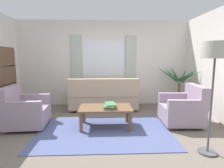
{
  "coord_description": "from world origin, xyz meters",
  "views": [
    {
      "loc": [
        0.01,
        -3.45,
        1.47
      ],
      "look_at": [
        0.19,
        0.7,
        0.87
      ],
      "focal_mm": 28.91,
      "sensor_mm": 36.0,
      "label": 1
    }
  ],
  "objects_px": {
    "couch": "(104,97)",
    "armchair_left": "(24,111)",
    "coffee_table": "(106,110)",
    "bookshelf": "(2,84)",
    "armchair_right": "(183,109)",
    "book_stack_on_table": "(110,106)",
    "potted_plant": "(179,89)",
    "standing_lamp": "(215,58)"
  },
  "relations": [
    {
      "from": "coffee_table",
      "to": "bookshelf",
      "type": "height_order",
      "value": "bookshelf"
    },
    {
      "from": "armchair_left",
      "to": "coffee_table",
      "type": "relative_size",
      "value": 0.81
    },
    {
      "from": "armchair_right",
      "to": "bookshelf",
      "type": "relative_size",
      "value": 0.51
    },
    {
      "from": "couch",
      "to": "bookshelf",
      "type": "height_order",
      "value": "bookshelf"
    },
    {
      "from": "armchair_left",
      "to": "book_stack_on_table",
      "type": "relative_size",
      "value": 2.51
    },
    {
      "from": "coffee_table",
      "to": "standing_lamp",
      "type": "relative_size",
      "value": 0.65
    },
    {
      "from": "standing_lamp",
      "to": "coffee_table",
      "type": "bearing_deg",
      "value": 144.26
    },
    {
      "from": "armchair_left",
      "to": "standing_lamp",
      "type": "distance_m",
      "value": 3.71
    },
    {
      "from": "armchair_right",
      "to": "book_stack_on_table",
      "type": "xyz_separation_m",
      "value": [
        -1.64,
        -0.18,
        0.13
      ]
    },
    {
      "from": "couch",
      "to": "standing_lamp",
      "type": "bearing_deg",
      "value": 123.44
    },
    {
      "from": "coffee_table",
      "to": "armchair_right",
      "type": "bearing_deg",
      "value": 3.42
    },
    {
      "from": "armchair_right",
      "to": "bookshelf",
      "type": "bearing_deg",
      "value": -92.67
    },
    {
      "from": "couch",
      "to": "book_stack_on_table",
      "type": "bearing_deg",
      "value": 95.49
    },
    {
      "from": "armchair_right",
      "to": "potted_plant",
      "type": "distance_m",
      "value": 1.39
    },
    {
      "from": "coffee_table",
      "to": "bookshelf",
      "type": "distance_m",
      "value": 2.48
    },
    {
      "from": "standing_lamp",
      "to": "bookshelf",
      "type": "bearing_deg",
      "value": 157.62
    },
    {
      "from": "armchair_right",
      "to": "potted_plant",
      "type": "bearing_deg",
      "value": 164.61
    },
    {
      "from": "armchair_right",
      "to": "book_stack_on_table",
      "type": "bearing_deg",
      "value": -81.06
    },
    {
      "from": "coffee_table",
      "to": "bookshelf",
      "type": "xyz_separation_m",
      "value": [
        -2.38,
        0.49,
        0.51
      ]
    },
    {
      "from": "couch",
      "to": "armchair_left",
      "type": "height_order",
      "value": "couch"
    },
    {
      "from": "armchair_left",
      "to": "standing_lamp",
      "type": "relative_size",
      "value": 0.52
    },
    {
      "from": "coffee_table",
      "to": "bookshelf",
      "type": "relative_size",
      "value": 0.64
    },
    {
      "from": "coffee_table",
      "to": "book_stack_on_table",
      "type": "xyz_separation_m",
      "value": [
        0.09,
        -0.08,
        0.11
      ]
    },
    {
      "from": "armchair_left",
      "to": "standing_lamp",
      "type": "xyz_separation_m",
      "value": [
        3.32,
        -1.23,
        1.12
      ]
    },
    {
      "from": "armchair_left",
      "to": "book_stack_on_table",
      "type": "bearing_deg",
      "value": -99.26
    },
    {
      "from": "couch",
      "to": "standing_lamp",
      "type": "xyz_separation_m",
      "value": [
        1.63,
        -2.46,
        1.1
      ]
    },
    {
      "from": "potted_plant",
      "to": "standing_lamp",
      "type": "xyz_separation_m",
      "value": [
        -0.58,
        -2.55,
        0.9
      ]
    },
    {
      "from": "coffee_table",
      "to": "standing_lamp",
      "type": "height_order",
      "value": "standing_lamp"
    },
    {
      "from": "armchair_left",
      "to": "bookshelf",
      "type": "height_order",
      "value": "bookshelf"
    },
    {
      "from": "couch",
      "to": "coffee_table",
      "type": "bearing_deg",
      "value": 91.97
    },
    {
      "from": "armchair_left",
      "to": "potted_plant",
      "type": "height_order",
      "value": "potted_plant"
    },
    {
      "from": "armchair_right",
      "to": "book_stack_on_table",
      "type": "relative_size",
      "value": 2.47
    },
    {
      "from": "book_stack_on_table",
      "to": "potted_plant",
      "type": "height_order",
      "value": "potted_plant"
    },
    {
      "from": "bookshelf",
      "to": "standing_lamp",
      "type": "relative_size",
      "value": 1.01
    },
    {
      "from": "potted_plant",
      "to": "standing_lamp",
      "type": "height_order",
      "value": "standing_lamp"
    },
    {
      "from": "bookshelf",
      "to": "potted_plant",
      "type": "bearing_deg",
      "value": 101.4
    },
    {
      "from": "book_stack_on_table",
      "to": "bookshelf",
      "type": "relative_size",
      "value": 0.21
    },
    {
      "from": "coffee_table",
      "to": "bookshelf",
      "type": "bearing_deg",
      "value": 168.31
    },
    {
      "from": "armchair_left",
      "to": "coffee_table",
      "type": "bearing_deg",
      "value": -97.06
    },
    {
      "from": "coffee_table",
      "to": "book_stack_on_table",
      "type": "relative_size",
      "value": 3.08
    },
    {
      "from": "book_stack_on_table",
      "to": "bookshelf",
      "type": "xyz_separation_m",
      "value": [
        -2.47,
        0.57,
        0.4
      ]
    },
    {
      "from": "potted_plant",
      "to": "coffee_table",
      "type": "bearing_deg",
      "value": -146.9
    }
  ]
}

